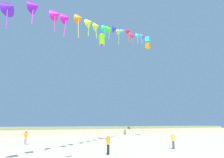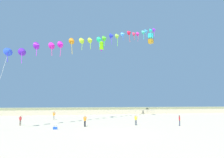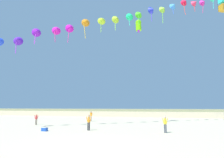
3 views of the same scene
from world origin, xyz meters
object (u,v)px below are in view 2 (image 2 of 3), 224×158
person_near_left (136,119)px  large_kite_mid_trail (151,39)px  person_far_right (85,120)px  large_kite_low_lead (101,46)px  person_near_right (54,115)px  person_mid_center (20,120)px  beach_cooler (55,128)px  person_far_left (180,120)px

person_near_left → large_kite_mid_trail: large_kite_mid_trail is taller
person_far_right → large_kite_low_lead: size_ratio=0.75×
person_near_right → person_mid_center: 10.03m
person_near_left → person_near_right: size_ratio=0.94×
person_near_left → person_near_right: person_near_right is taller
large_kite_mid_trail → beach_cooler: large_kite_mid_trail is taller
person_near_right → person_far_right: person_near_right is taller
person_far_left → large_kite_mid_trail: (3.08, 16.63, 18.36)m
person_far_left → person_mid_center: bearing=165.9°
person_far_left → person_near_right: bearing=142.3°
person_near_left → person_mid_center: size_ratio=1.05×
person_far_left → large_kite_low_lead: bearing=130.7°
person_mid_center → person_far_right: 10.34m
person_near_right → large_kite_low_lead: bearing=-18.8°
person_near_left → person_far_left: 6.63m
person_near_right → large_kite_low_lead: (9.18, -3.13, 14.18)m
person_near_left → beach_cooler: 12.30m
person_near_right → large_kite_mid_trail: size_ratio=0.70×
person_far_right → beach_cooler: person_far_right is taller
person_far_right → person_mid_center: bearing=158.4°
person_near_left → person_far_right: (-7.98, -0.19, 0.03)m
person_near_left → large_kite_mid_trail: size_ratio=0.66×
person_far_left → beach_cooler: (-18.29, 0.16, -0.71)m
person_far_left → beach_cooler: bearing=179.5°
person_mid_center → large_kite_mid_trail: large_kite_mid_trail is taller
person_mid_center → large_kite_low_lead: (13.68, 5.83, 14.29)m
person_near_left → large_kite_low_lead: 17.54m
person_far_right → beach_cooler: 4.62m
person_near_right → person_far_right: bearing=-68.1°
person_mid_center → beach_cooler: size_ratio=2.67×
person_near_left → large_kite_low_lead: large_kite_low_lead is taller
person_near_left → beach_cooler: person_near_left is taller
person_near_left → beach_cooler: bearing=-169.8°
person_far_right → large_kite_low_lead: 17.65m
large_kite_low_lead → beach_cooler: size_ratio=3.84×
person_near_left → person_far_left: bearing=-20.6°
person_near_right → large_kite_mid_trail: 28.97m
person_near_right → beach_cooler: person_near_right is taller
person_near_right → person_far_left: bearing=-37.7°
person_near_left → large_kite_mid_trail: bearing=57.0°
person_mid_center → person_far_left: bearing=-14.1°
large_kite_low_lead → person_near_left: bearing=-67.5°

